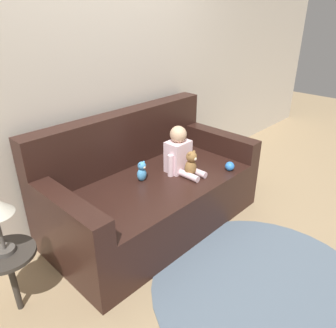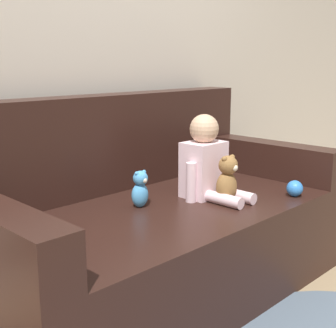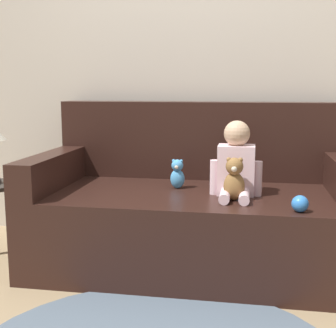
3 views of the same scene
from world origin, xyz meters
TOP-DOWN VIEW (x-y plane):
  - ground_plane at (0.00, 0.00)m, footprint 12.00×12.00m
  - wall_back at (0.00, 0.58)m, footprint 8.00×0.05m
  - couch at (0.00, 0.06)m, footprint 1.92×0.99m
  - person_baby at (0.26, -0.07)m, footprint 0.30×0.36m
  - teddy_bear_brown at (0.25, -0.21)m, footprint 0.14×0.11m
  - plush_toy_side at (-0.10, 0.04)m, footprint 0.09×0.08m
  - toy_ball at (0.59, -0.40)m, footprint 0.09×0.09m
  - floor_rug at (-0.01, -1.14)m, footprint 1.63×1.63m
  - side_table at (-1.31, -0.03)m, footprint 0.36×0.36m

SIDE VIEW (x-z plane):
  - ground_plane at x=0.00m, z-range 0.00..0.00m
  - floor_rug at x=-0.01m, z-range 0.00..0.01m
  - couch at x=0.00m, z-range -0.16..0.84m
  - toy_ball at x=0.59m, z-range 0.48..0.56m
  - plush_toy_side at x=-0.10m, z-range 0.48..0.66m
  - teddy_bear_brown at x=0.25m, z-range 0.47..0.71m
  - side_table at x=-1.31m, z-range 0.21..1.08m
  - person_baby at x=0.26m, z-range 0.44..0.87m
  - wall_back at x=0.00m, z-range 0.00..2.60m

